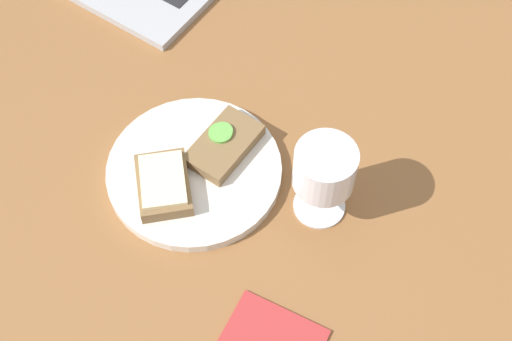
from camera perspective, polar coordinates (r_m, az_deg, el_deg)
The scene contains 5 objects.
wooden_table at distance 101.19cm, azimuth -3.32°, elevation -0.20°, with size 140.00×140.00×3.00cm, color brown.
plate at distance 98.90cm, azimuth -4.96°, elevation -0.03°, with size 24.25×24.25×1.56cm, color silver.
sandwich_with_cucumber at distance 99.04cm, azimuth -2.75°, elevation 2.22°, with size 6.54×11.02×2.34cm.
sandwich_with_cheese at distance 95.80cm, azimuth -7.41°, elevation -1.08°, with size 11.70×11.72×2.73cm.
wine_glass at distance 89.30cm, azimuth 5.49°, elevation -0.08°, with size 7.96×7.96×12.73cm.
Camera 1 is at (35.05, -40.77, 87.23)cm, focal length 50.00 mm.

